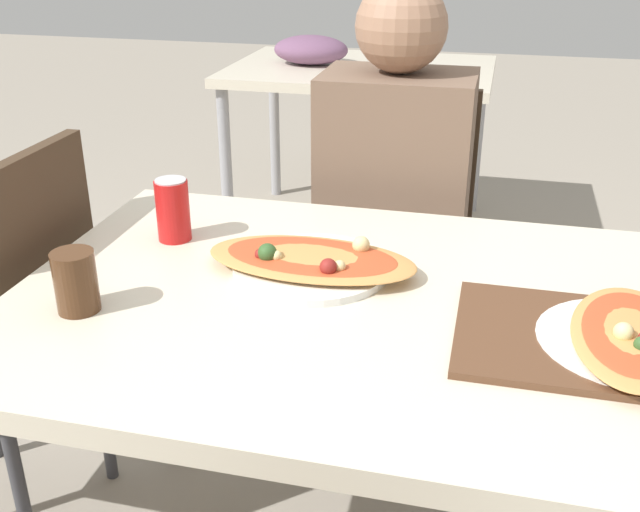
{
  "coord_description": "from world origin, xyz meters",
  "views": [
    {
      "loc": [
        0.24,
        -1.1,
        1.34
      ],
      "look_at": [
        -0.03,
        0.03,
        0.8
      ],
      "focal_mm": 42.0,
      "sensor_mm": 36.0,
      "label": 1
    }
  ],
  "objects_px": {
    "person_seated": "(394,189)",
    "drink_glass": "(76,282)",
    "pizza_second": "(630,339)",
    "dining_table": "(334,335)",
    "pizza_main": "(311,261)",
    "soda_can": "(173,210)",
    "chair_far_seated": "(397,245)",
    "chair_side_left": "(6,334)"
  },
  "relations": [
    {
      "from": "drink_glass",
      "to": "pizza_second",
      "type": "relative_size",
      "value": 0.31
    },
    {
      "from": "person_seated",
      "to": "pizza_second",
      "type": "bearing_deg",
      "value": 123.22
    },
    {
      "from": "person_seated",
      "to": "drink_glass",
      "type": "distance_m",
      "value": 0.89
    },
    {
      "from": "dining_table",
      "to": "pizza_second",
      "type": "relative_size",
      "value": 3.34
    },
    {
      "from": "chair_far_seated",
      "to": "drink_glass",
      "type": "height_order",
      "value": "chair_far_seated"
    },
    {
      "from": "pizza_second",
      "to": "person_seated",
      "type": "bearing_deg",
      "value": 123.22
    },
    {
      "from": "chair_side_left",
      "to": "pizza_main",
      "type": "distance_m",
      "value": 0.72
    },
    {
      "from": "soda_can",
      "to": "drink_glass",
      "type": "height_order",
      "value": "soda_can"
    },
    {
      "from": "soda_can",
      "to": "pizza_main",
      "type": "bearing_deg",
      "value": -14.54
    },
    {
      "from": "soda_can",
      "to": "drink_glass",
      "type": "xyz_separation_m",
      "value": [
        -0.03,
        -0.31,
        -0.01
      ]
    },
    {
      "from": "dining_table",
      "to": "chair_side_left",
      "type": "distance_m",
      "value": 0.76
    },
    {
      "from": "soda_can",
      "to": "drink_glass",
      "type": "relative_size",
      "value": 1.21
    },
    {
      "from": "drink_glass",
      "to": "pizza_main",
      "type": "bearing_deg",
      "value": 34.74
    },
    {
      "from": "soda_can",
      "to": "chair_side_left",
      "type": "bearing_deg",
      "value": -168.08
    },
    {
      "from": "pizza_second",
      "to": "drink_glass",
      "type": "bearing_deg",
      "value": -174.44
    },
    {
      "from": "person_seated",
      "to": "chair_side_left",
      "type": "bearing_deg",
      "value": 36.53
    },
    {
      "from": "dining_table",
      "to": "pizza_second",
      "type": "distance_m",
      "value": 0.48
    },
    {
      "from": "person_seated",
      "to": "pizza_main",
      "type": "distance_m",
      "value": 0.56
    },
    {
      "from": "chair_far_seated",
      "to": "drink_glass",
      "type": "distance_m",
      "value": 1.03
    },
    {
      "from": "chair_side_left",
      "to": "drink_glass",
      "type": "height_order",
      "value": "chair_side_left"
    },
    {
      "from": "dining_table",
      "to": "drink_glass",
      "type": "xyz_separation_m",
      "value": [
        -0.4,
        -0.15,
        0.13
      ]
    },
    {
      "from": "chair_far_seated",
      "to": "chair_side_left",
      "type": "bearing_deg",
      "value": 41.93
    },
    {
      "from": "dining_table",
      "to": "drink_glass",
      "type": "relative_size",
      "value": 10.67
    },
    {
      "from": "person_seated",
      "to": "drink_glass",
      "type": "bearing_deg",
      "value": 62.73
    },
    {
      "from": "soda_can",
      "to": "pizza_second",
      "type": "xyz_separation_m",
      "value": [
        0.83,
        -0.23,
        -0.04
      ]
    },
    {
      "from": "chair_far_seated",
      "to": "drink_glass",
      "type": "relative_size",
      "value": 8.86
    },
    {
      "from": "chair_side_left",
      "to": "drink_glass",
      "type": "bearing_deg",
      "value": -123.99
    },
    {
      "from": "person_seated",
      "to": "pizza_main",
      "type": "relative_size",
      "value": 3.07
    },
    {
      "from": "person_seated",
      "to": "drink_glass",
      "type": "relative_size",
      "value": 11.64
    },
    {
      "from": "person_seated",
      "to": "soda_can",
      "type": "bearing_deg",
      "value": 51.95
    },
    {
      "from": "chair_far_seated",
      "to": "chair_side_left",
      "type": "xyz_separation_m",
      "value": [
        -0.75,
        -0.67,
        0.0
      ]
    },
    {
      "from": "dining_table",
      "to": "chair_far_seated",
      "type": "height_order",
      "value": "chair_far_seated"
    },
    {
      "from": "pizza_second",
      "to": "chair_far_seated",
      "type": "bearing_deg",
      "value": 119.28
    },
    {
      "from": "chair_far_seated",
      "to": "chair_side_left",
      "type": "height_order",
      "value": "same"
    },
    {
      "from": "chair_far_seated",
      "to": "person_seated",
      "type": "height_order",
      "value": "person_seated"
    },
    {
      "from": "person_seated",
      "to": "drink_glass",
      "type": "height_order",
      "value": "person_seated"
    },
    {
      "from": "chair_side_left",
      "to": "chair_far_seated",
      "type": "bearing_deg",
      "value": -48.07
    },
    {
      "from": "person_seated",
      "to": "soda_can",
      "type": "xyz_separation_m",
      "value": [
        -0.37,
        -0.47,
        0.09
      ]
    },
    {
      "from": "dining_table",
      "to": "soda_can",
      "type": "xyz_separation_m",
      "value": [
        -0.36,
        0.16,
        0.14
      ]
    },
    {
      "from": "pizza_main",
      "to": "soda_can",
      "type": "distance_m",
      "value": 0.31
    },
    {
      "from": "pizza_main",
      "to": "dining_table",
      "type": "bearing_deg",
      "value": -53.97
    },
    {
      "from": "person_seated",
      "to": "drink_glass",
      "type": "xyz_separation_m",
      "value": [
        -0.4,
        -0.78,
        0.08
      ]
    }
  ]
}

